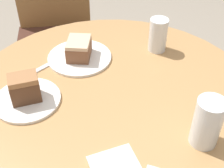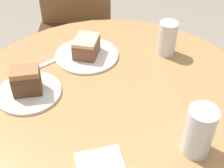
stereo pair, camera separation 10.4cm
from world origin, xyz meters
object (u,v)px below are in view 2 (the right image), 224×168
Objects in this scene: chair at (75,25)px; glass_lemonade at (199,133)px; cake_slice_far at (26,81)px; plate_far at (29,92)px; glass_water at (167,40)px; cake_slice_near at (86,46)px; plate_near at (87,55)px.

chair is 1.25m from glass_lemonade.
chair reaches higher than cake_slice_far.
chair reaches higher than plate_far.
cake_slice_near is at bearing 173.69° from glass_water.
cake_slice_near is (0.22, 0.18, 0.04)m from plate_far.
glass_lemonade is at bearing -68.24° from chair.
plate_near is 0.57m from glass_lemonade.
plate_far is at bearing 144.63° from glass_lemonade.
plate_near is 1.84× the size of glass_water.
glass_lemonade is 0.49m from glass_water.
cake_slice_far is 0.69× the size of glass_water.
chair reaches higher than plate_near.
chair is 4.37× the size of plate_far.
plate_near is at bearing 115.24° from glass_lemonade.
plate_near is at bearing -79.65° from chair.
cake_slice_far is at bearing 172.87° from plate_far.
plate_far is at bearing -94.39° from chair.
plate_near is 0.04m from cake_slice_near.
glass_lemonade reaches higher than plate_near.
cake_slice_near is at bearing 39.71° from plate_far.
glass_water is (0.32, -0.70, 0.29)m from chair.
plate_far is 0.57m from glass_lemonade.
cake_slice_near is 0.57m from glass_lemonade.
plate_far is (-0.22, -0.18, 0.00)m from plate_near.
cake_slice_far is at bearing -140.29° from cake_slice_near.
glass_water is (0.31, -0.03, 0.06)m from plate_near.
chair is at bearing 90.41° from cake_slice_near.
chair is 6.24× the size of glass_lemonade.
chair is 0.83m from glass_water.
chair is 0.72m from cake_slice_near.
glass_water is at bearing 15.62° from plate_far.
glass_lemonade is at bearing -64.76° from plate_near.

